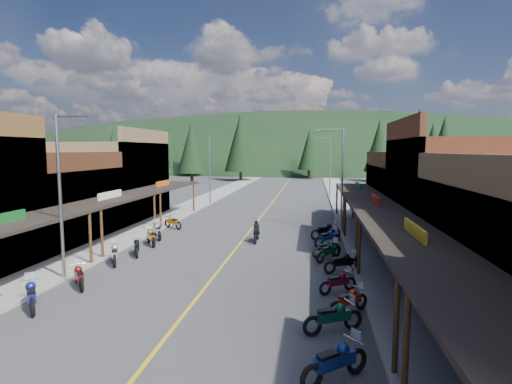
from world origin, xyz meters
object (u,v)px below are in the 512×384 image
at_px(bike_west_6, 115,253).
at_px(bike_east_8, 327,248).
at_px(shop_east_2, 464,198).
at_px(bike_west_7, 137,246).
at_px(pedestrian_east_b, 352,209).
at_px(streetlight_2, 340,174).
at_px(pedestrian_east_a, 397,277).
at_px(pine_1, 192,146).
at_px(pine_2, 241,142).
at_px(pine_9, 432,150).
at_px(streetlight_3, 329,164).
at_px(bike_west_5, 79,275).
at_px(bike_west_8, 151,236).
at_px(bike_west_10, 173,222).
at_px(streetlight_0, 62,190).
at_px(pine_8, 150,152).
at_px(bike_west_4, 31,294).
at_px(bike_east_10, 326,230).
at_px(shop_west_2, 42,205).
at_px(pine_5, 444,143).
at_px(pine_10, 191,148).
at_px(bike_east_9, 327,237).
at_px(pine_3, 309,149).
at_px(bike_west_9, 157,230).
at_px(rider_on_bike, 257,233).
at_px(streetlight_1, 211,166).
at_px(bike_east_4, 349,299).
at_px(bike_east_2, 335,360).
at_px(bike_east_7, 328,251).
at_px(pine_7, 169,147).
at_px(pine_11, 418,144).
at_px(bike_east_6, 343,262).
at_px(bike_east_3, 333,315).
at_px(bike_east_5, 338,281).
at_px(shop_west_3, 111,180).
at_px(pine_0, 114,149).
at_px(pine_4, 379,146).
at_px(shop_east_3, 420,196).

height_order(bike_west_6, bike_east_8, bike_west_6).
bearing_deg(shop_east_2, bike_west_7, -171.58).
distance_m(bike_west_6, pedestrian_east_b, 21.90).
relative_size(streetlight_2, pedestrian_east_a, 4.38).
distance_m(shop_east_2, pine_1, 78.14).
bearing_deg(pine_2, pine_9, -20.92).
height_order(streetlight_3, bike_west_5, streetlight_3).
height_order(bike_west_8, bike_west_10, bike_west_8).
bearing_deg(streetlight_0, pine_8, 108.11).
bearing_deg(bike_west_4, bike_east_10, 10.71).
bearing_deg(shop_west_2, pine_8, 102.15).
bearing_deg(pedestrian_east_a, bike_east_10, -160.52).
bearing_deg(bike_west_5, pine_5, 23.89).
height_order(bike_west_5, pedestrian_east_a, pedestrian_east_a).
bearing_deg(pine_10, streetlight_2, -59.29).
bearing_deg(bike_east_9, pine_3, 136.57).
xyz_separation_m(bike_west_9, rider_on_bike, (7.17, 0.01, -0.02)).
bearing_deg(pedestrian_east_a, streetlight_1, -144.83).
bearing_deg(streetlight_3, bike_west_9, -116.10).
bearing_deg(bike_west_6, shop_east_2, -13.11).
xyz_separation_m(bike_east_4, bike_east_10, (-0.48, 13.06, 0.10)).
bearing_deg(bike_east_2, bike_east_7, 139.93).
bearing_deg(bike_east_7, rider_on_bike, 177.74).
bearing_deg(pine_7, bike_west_4, -73.18).
relative_size(pine_11, bike_east_6, 5.98).
bearing_deg(bike_east_9, pine_1, 158.83).
height_order(bike_west_10, bike_east_3, bike_east_3).
relative_size(pine_5, bike_east_5, 7.28).
relative_size(streetlight_0, rider_on_bike, 3.89).
relative_size(pine_8, bike_east_4, 5.09).
height_order(shop_west_3, rider_on_bike, shop_west_3).
relative_size(pine_0, pine_9, 1.02).
relative_size(shop_west_2, bike_east_10, 4.74).
relative_size(rider_on_bike, pedestrian_east_b, 1.27).
xyz_separation_m(shop_west_2, pine_11, (33.75, 36.30, 4.65)).
bearing_deg(streetlight_3, bike_west_10, -120.04).
distance_m(shop_east_2, pine_11, 37.01).
distance_m(pine_4, bike_west_8, 63.53).
xyz_separation_m(pine_7, bike_west_9, (25.90, -72.63, -6.60)).
xyz_separation_m(pine_3, bike_west_5, (-9.75, -72.87, -5.90)).
relative_size(bike_west_4, bike_east_3, 1.02).
height_order(streetlight_2, bike_west_10, streetlight_2).
bearing_deg(bike_east_3, bike_east_9, 152.13).
distance_m(bike_west_4, bike_east_8, 15.33).
bearing_deg(pine_11, bike_east_9, -111.86).
bearing_deg(bike_east_7, pine_2, 143.63).
xyz_separation_m(shop_east_3, bike_west_4, (-19.90, -20.81, -1.89)).
height_order(streetlight_0, pedestrian_east_a, streetlight_0).
bearing_deg(bike_west_4, bike_east_2, -55.76).
bearing_deg(bike_west_10, bike_west_6, -144.62).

